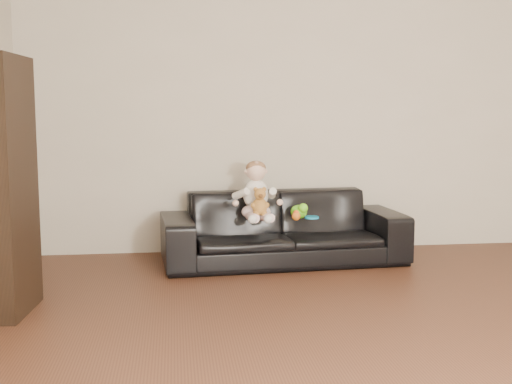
{
  "coord_description": "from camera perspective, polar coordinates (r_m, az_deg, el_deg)",
  "views": [
    {
      "loc": [
        -1.19,
        -2.84,
        1.23
      ],
      "look_at": [
        -0.56,
        2.16,
        0.6
      ],
      "focal_mm": 45.0,
      "sensor_mm": 36.0,
      "label": 1
    }
  ],
  "objects": [
    {
      "name": "teddy_bear",
      "position": [
        4.93,
        0.34,
        -0.88
      ],
      "size": [
        0.14,
        0.14,
        0.22
      ],
      "rotation": [
        0.0,
        0.0,
        0.2
      ],
      "color": "#A7712F",
      "rests_on": "sofa"
    },
    {
      "name": "toy_green",
      "position": [
        5.15,
        3.82,
        -1.76
      ],
      "size": [
        0.16,
        0.18,
        0.11
      ],
      "primitive_type": "ellipsoid",
      "rotation": [
        0.0,
        0.0,
        0.2
      ],
      "color": "#65DD1A",
      "rests_on": "sofa"
    },
    {
      "name": "floor",
      "position": [
        3.32,
        14.91,
        -14.83
      ],
      "size": [
        5.5,
        5.5,
        0.0
      ],
      "primitive_type": "plane",
      "color": "#49291A",
      "rests_on": "ground"
    },
    {
      "name": "wall_back",
      "position": [
        5.72,
        4.82,
        7.85
      ],
      "size": [
        5.0,
        0.0,
        5.0
      ],
      "primitive_type": "plane",
      "rotation": [
        1.57,
        0.0,
        0.0
      ],
      "color": "beige",
      "rests_on": "ground"
    },
    {
      "name": "baby",
      "position": [
        5.06,
        0.02,
        -0.17
      ],
      "size": [
        0.35,
        0.42,
        0.47
      ],
      "rotation": [
        0.0,
        0.0,
        0.26
      ],
      "color": "silver",
      "rests_on": "sofa"
    },
    {
      "name": "sofa",
      "position": [
        5.25,
        2.42,
        -3.19
      ],
      "size": [
        2.01,
        0.9,
        0.57
      ],
      "primitive_type": "imported",
      "rotation": [
        0.0,
        0.0,
        0.07
      ],
      "color": "black",
      "rests_on": "floor"
    },
    {
      "name": "toy_rattle",
      "position": [
        5.06,
        3.58,
        -2.15
      ],
      "size": [
        0.08,
        0.08,
        0.07
      ],
      "primitive_type": "sphere",
      "rotation": [
        0.0,
        0.0,
        -0.21
      ],
      "color": "orange",
      "rests_on": "sofa"
    },
    {
      "name": "toy_blue_disc",
      "position": [
        5.17,
        4.98,
        -2.27
      ],
      "size": [
        0.14,
        0.14,
        0.02
      ],
      "primitive_type": "cylinder",
      "rotation": [
        0.0,
        0.0,
        -0.22
      ],
      "color": "#1997CD",
      "rests_on": "sofa"
    }
  ]
}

